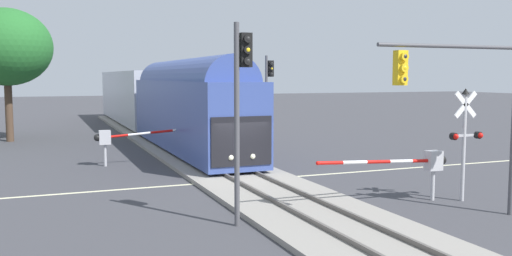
% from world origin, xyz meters
% --- Properties ---
extents(ground_plane, '(220.00, 220.00, 0.00)m').
position_xyz_m(ground_plane, '(0.00, 0.00, 0.00)').
color(ground_plane, '#3D3D42').
extents(road_centre_stripe, '(44.00, 0.20, 0.01)m').
position_xyz_m(road_centre_stripe, '(0.00, 0.00, 0.00)').
color(road_centre_stripe, beige).
rests_on(road_centre_stripe, ground).
extents(railway_track, '(4.40, 80.00, 0.32)m').
position_xyz_m(railway_track, '(0.00, 0.00, 0.10)').
color(railway_track, gray).
rests_on(railway_track, ground).
extents(commuter_train, '(3.04, 41.11, 5.16)m').
position_xyz_m(commuter_train, '(0.00, 19.14, 2.79)').
color(commuter_train, '#384C93').
rests_on(commuter_train, railway_track).
extents(crossing_gate_near, '(5.29, 0.40, 1.80)m').
position_xyz_m(crossing_gate_near, '(4.56, -6.05, 1.41)').
color(crossing_gate_near, '#B7B7BC').
rests_on(crossing_gate_near, ground).
extents(crossing_signal_mast, '(1.36, 0.44, 4.05)m').
position_xyz_m(crossing_signal_mast, '(6.00, -6.56, 2.47)').
color(crossing_signal_mast, '#B2B2B7').
rests_on(crossing_signal_mast, ground).
extents(crossing_gate_far, '(6.31, 0.40, 1.89)m').
position_xyz_m(crossing_gate_far, '(-4.33, 6.05, 1.44)').
color(crossing_gate_far, '#B7B7BC').
rests_on(crossing_gate_far, ground).
extents(traffic_signal_far_side, '(0.53, 0.38, 5.75)m').
position_xyz_m(traffic_signal_far_side, '(5.16, 9.38, 3.85)').
color(traffic_signal_far_side, '#4C4C51').
rests_on(traffic_signal_far_side, ground).
extents(traffic_signal_near_right, '(5.64, 0.38, 5.61)m').
position_xyz_m(traffic_signal_near_right, '(4.52, -8.68, 4.26)').
color(traffic_signal_near_right, '#4C4C51').
rests_on(traffic_signal_near_right, ground).
extents(traffic_signal_median, '(0.53, 0.38, 6.03)m').
position_xyz_m(traffic_signal_median, '(-2.51, -6.68, 4.03)').
color(traffic_signal_median, '#4C4C51').
rests_on(traffic_signal_median, ground).
extents(oak_behind_train, '(6.06, 6.06, 9.10)m').
position_xyz_m(oak_behind_train, '(-10.03, 19.23, 6.44)').
color(oak_behind_train, '#4C3828').
rests_on(oak_behind_train, ground).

